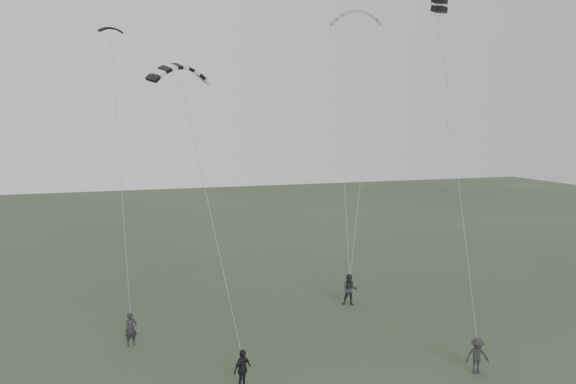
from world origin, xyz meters
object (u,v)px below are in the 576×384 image
object	(u,v)px
flyer_right	(350,290)
flyer_center	(242,369)
flyer_far	(477,356)
flyer_left	(131,329)
kite_striped	(180,66)
kite_box	(439,5)
kite_pale_large	(356,11)
kite_dark_small	(111,28)

from	to	relation	value
flyer_right	flyer_center	world-z (taller)	flyer_right
flyer_far	flyer_right	bearing A→B (deg)	114.15
flyer_left	kite_striped	size ratio (longest dim) A/B	0.56
flyer_left	flyer_right	xyz separation A→B (m)	(12.41, 2.18, 0.13)
kite_box	flyer_left	bearing A→B (deg)	136.67
flyer_center	kite_box	xyz separation A→B (m)	(11.25, 4.19, 15.62)
kite_box	kite_pale_large	bearing A→B (deg)	52.55
flyer_right	flyer_left	bearing A→B (deg)	-143.66
flyer_center	flyer_far	world-z (taller)	flyer_center
flyer_left	kite_box	xyz separation A→B (m)	(15.25, -1.80, 15.63)
flyer_center	kite_dark_small	world-z (taller)	kite_dark_small
kite_box	flyer_center	bearing A→B (deg)	163.82
flyer_far	kite_dark_small	distance (m)	24.86
flyer_right	kite_striped	xyz separation A→B (m)	(-10.07, -4.13, 12.08)
flyer_left	kite_pale_large	distance (m)	24.48
flyer_far	kite_dark_small	world-z (taller)	kite_dark_small
flyer_right	kite_dark_small	size ratio (longest dim) A/B	1.40
flyer_far	kite_pale_large	xyz separation A→B (m)	(1.61, 15.94, 17.19)
flyer_left	flyer_right	distance (m)	12.60
flyer_far	flyer_left	bearing A→B (deg)	166.92
flyer_center	kite_dark_small	bearing A→B (deg)	74.73
flyer_far	kite_box	distance (m)	16.81
flyer_right	flyer_far	bearing A→B (deg)	-55.75
kite_dark_small	flyer_right	bearing A→B (deg)	-31.29
flyer_left	kite_striped	xyz separation A→B (m)	(2.34, -1.95, 12.20)
flyer_far	kite_dark_small	bearing A→B (deg)	151.42
flyer_right	kite_striped	size ratio (longest dim) A/B	0.65
kite_striped	flyer_right	bearing A→B (deg)	2.36
kite_pale_large	flyer_far	bearing A→B (deg)	-76.93
kite_dark_small	kite_striped	xyz separation A→B (m)	(2.63, -8.20, -2.75)
flyer_left	kite_box	world-z (taller)	kite_box
kite_pale_large	kite_striped	world-z (taller)	kite_pale_large
flyer_center	kite_pale_large	xyz separation A→B (m)	(11.40, 14.18, 17.16)
kite_dark_small	kite_striped	bearing A→B (deg)	-85.76
flyer_left	kite_box	distance (m)	21.91
kite_dark_small	kite_pale_large	world-z (taller)	kite_pale_large
kite_box	kite_striped	bearing A→B (deg)	144.08
kite_pale_large	kite_striped	xyz separation A→B (m)	(-13.06, -10.14, -4.97)
kite_striped	kite_box	world-z (taller)	kite_box
flyer_right	flyer_center	bearing A→B (deg)	-109.47
kite_pale_large	kite_dark_small	bearing A→B (deg)	-154.10
flyer_far	kite_pale_large	distance (m)	23.50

